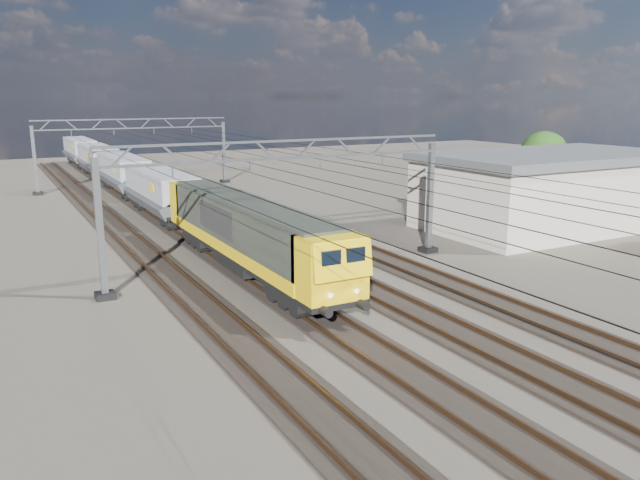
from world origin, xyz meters
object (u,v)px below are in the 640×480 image
catenary_gantry_far (135,150)px  industrial_shed (550,189)px  catenary_gantry_mid (287,201)px  hopper_wagon_lead (161,190)px  tree_far (548,157)px  hopper_wagon_third (98,159)px  hopper_wagon_mid (123,171)px  hopper_wagon_fourth (80,150)px  locomotive (246,231)px

catenary_gantry_far → industrial_shed: bearing=-57.1°
catenary_gantry_mid → industrial_shed: 22.12m
catenary_gantry_far → hopper_wagon_lead: 17.62m
tree_far → hopper_wagon_third: bearing=131.0°
hopper_wagon_mid → hopper_wagon_fourth: size_ratio=1.00×
hopper_wagon_third → industrial_shed: size_ratio=0.70×
hopper_wagon_third → hopper_wagon_lead: bearing=-90.0°
catenary_gantry_far → hopper_wagon_third: size_ratio=1.53×
hopper_wagon_fourth → tree_far: size_ratio=2.06×
hopper_wagon_third → hopper_wagon_fourth: 14.20m
hopper_wagon_third → locomotive: bearing=-90.0°
tree_far → catenary_gantry_far: bearing=139.2°
hopper_wagon_fourth → industrial_shed: 63.86m
locomotive → hopper_wagon_third: bearing=90.0°
catenary_gantry_mid → tree_far: catenary_gantry_mid is taller
tree_far → industrial_shed: bearing=-136.9°
hopper_wagon_fourth → tree_far: tree_far is taller
catenary_gantry_far → hopper_wagon_mid: catenary_gantry_far is taller
hopper_wagon_lead → tree_far: (32.32, -8.79, 1.79)m
catenary_gantry_mid → industrial_shed: catenary_gantry_mid is taller
hopper_wagon_third → industrial_shed: (24.00, -44.98, 0.49)m
hopper_wagon_lead → tree_far: 33.54m
locomotive → hopper_wagon_mid: locomotive is taller
hopper_wagon_lead → tree_far: bearing=-15.2°
locomotive → tree_far: bearing=15.4°
hopper_wagon_mid → industrial_shed: bearing=-52.1°
hopper_wagon_lead → catenary_gantry_mid: bearing=-83.9°
hopper_wagon_mid → hopper_wagon_third: bearing=90.0°
catenary_gantry_mid → hopper_wagon_third: 47.05m
catenary_gantry_mid → catenary_gantry_far: bearing=90.0°
hopper_wagon_fourth → industrial_shed: bearing=-67.9°
catenary_gantry_mid → hopper_wagon_mid: 32.88m
industrial_shed → hopper_wagon_lead: bearing=145.4°
hopper_wagon_fourth → industrial_shed: (24.00, -59.18, 0.49)m
hopper_wagon_mid → hopper_wagon_fourth: (0.00, 28.40, 0.00)m
locomotive → industrial_shed: size_ratio=1.13×
catenary_gantry_mid → catenary_gantry_far: size_ratio=1.00×
industrial_shed → catenary_gantry_mid: bearing=-174.8°
hopper_wagon_mid → industrial_shed: 39.03m
locomotive → hopper_wagon_lead: (-0.00, 17.70, -0.09)m
industrial_shed → tree_far: tree_far is taller
catenary_gantry_mid → locomotive: size_ratio=0.94×
hopper_wagon_mid → hopper_wagon_third: size_ratio=1.00×
hopper_wagon_lead → industrial_shed: industrial_shed is taller
hopper_wagon_mid → industrial_shed: size_ratio=0.70×
hopper_wagon_lead → industrial_shed: 29.17m
catenary_gantry_mid → hopper_wagon_mid: bearing=93.5°
hopper_wagon_mid → hopper_wagon_lead: bearing=-90.0°
hopper_wagon_mid → tree_far: bearing=-35.4°
locomotive → tree_far: 33.56m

